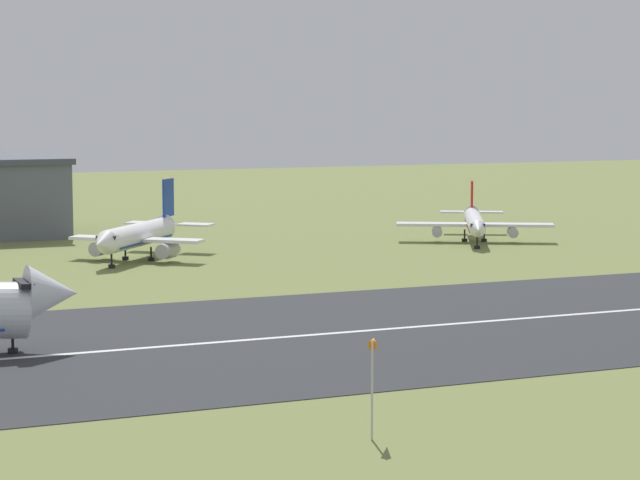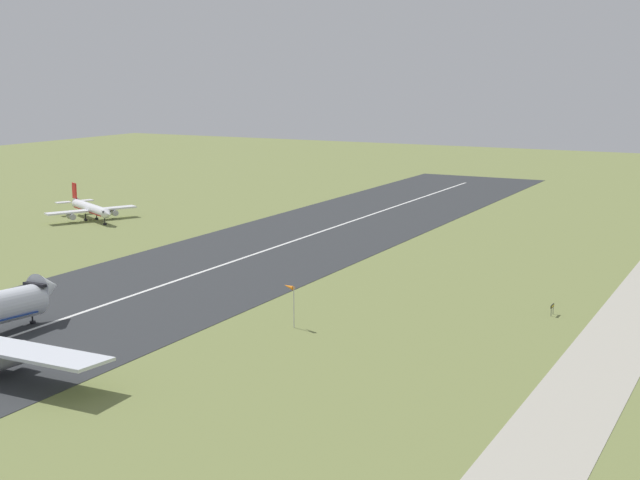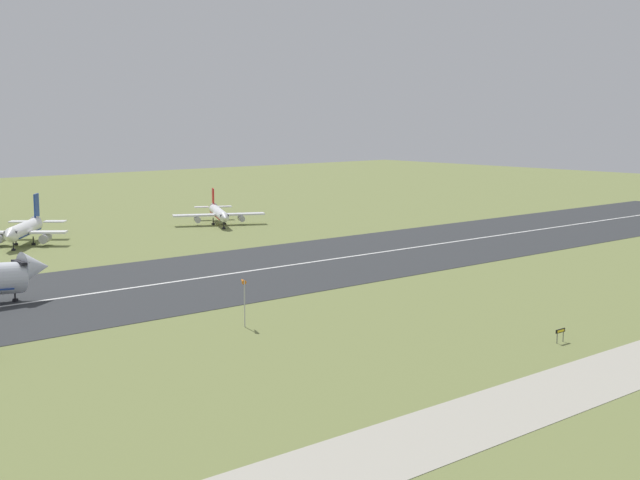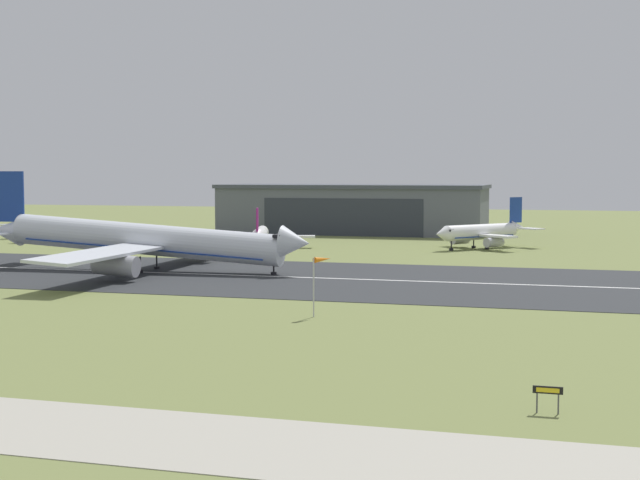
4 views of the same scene
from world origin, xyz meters
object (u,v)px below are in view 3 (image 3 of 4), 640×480
at_px(airplane_parked_west, 219,213).
at_px(runway_sign, 560,332).
at_px(windsock_pole, 243,284).
at_px(airplane_parked_centre, 24,230).

distance_m(airplane_parked_west, runway_sign, 126.19).
bearing_deg(windsock_pole, airplane_parked_centre, 85.00).
xyz_separation_m(airplane_parked_centre, runway_sign, (15.59, -119.34, -1.89)).
bearing_deg(windsock_pole, runway_sign, -54.17).
distance_m(airplane_parked_centre, runway_sign, 120.37).
bearing_deg(airplane_parked_centre, runway_sign, -82.56).
height_order(windsock_pole, runway_sign, windsock_pole).
bearing_deg(runway_sign, airplane_parked_west, 74.10).
xyz_separation_m(airplane_parked_west, runway_sign, (-34.56, -121.35, -1.54)).
relative_size(windsock_pole, runway_sign, 3.39).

